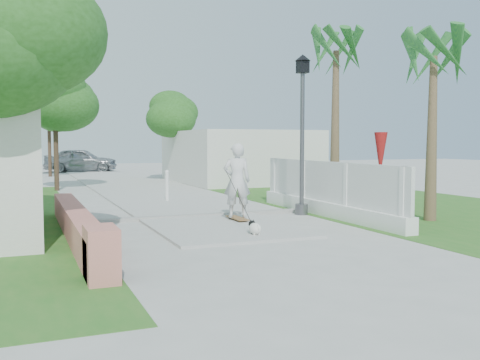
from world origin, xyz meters
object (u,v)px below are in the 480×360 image
patio_umbrella (381,155)px  parked_car (81,160)px  street_lamp (302,128)px  skateboarder (237,186)px  dog (255,228)px  bollard (167,185)px

patio_umbrella → parked_car: bearing=101.6°
street_lamp → skateboarder: 2.96m
dog → parked_car: size_ratio=0.11×
street_lamp → dog: bearing=-133.8°
dog → parked_car: 27.84m
patio_umbrella → street_lamp: bearing=152.2°
bollard → skateboarder: (0.35, -5.52, 0.36)m
bollard → dog: size_ratio=2.08×
parked_car → bollard: bearing=-162.9°
skateboarder → parked_car: skateboarder is taller
bollard → patio_umbrella: bearing=-50.1°
street_lamp → bollard: size_ratio=4.07×
street_lamp → patio_umbrella: (1.90, -1.00, -0.74)m
dog → parked_car: (-0.81, 27.82, 0.63)m
bollard → parked_car: size_ratio=0.23×
bollard → parked_car: 20.57m
skateboarder → parked_car: 26.09m
bollard → street_lamp: bearing=-59.0°
skateboarder → parked_car: (-1.11, 26.07, -0.13)m
street_lamp → skateboarder: bearing=-156.6°
dog → skateboarder: bearing=82.6°
street_lamp → parked_car: bearing=97.9°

